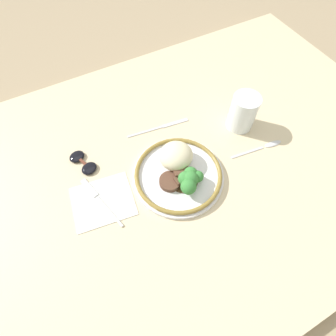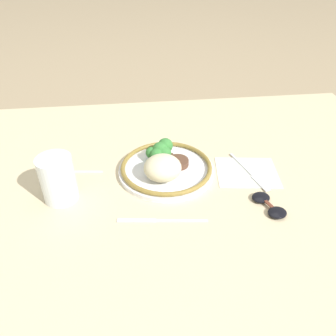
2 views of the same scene
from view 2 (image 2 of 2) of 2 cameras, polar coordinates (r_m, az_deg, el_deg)
ground_plane at (r=0.88m, az=-1.45°, el=-4.46°), size 8.00×8.00×0.00m
dining_table at (r=0.87m, az=-1.47°, el=-3.44°), size 1.51×1.00×0.04m
napkin at (r=0.91m, az=13.57°, el=-0.70°), size 0.18×0.16×0.00m
plate at (r=0.88m, az=-0.52°, el=0.44°), size 0.26×0.26×0.08m
juice_glass at (r=0.82m, az=-18.56°, el=-2.19°), size 0.08×0.08×0.12m
fork at (r=0.90m, az=14.43°, el=-1.15°), size 0.06×0.18×0.00m
knife at (r=0.75m, az=-1.61°, el=-9.14°), size 0.21×0.04×0.00m
spoon at (r=0.94m, az=-18.52°, el=-0.56°), size 0.17×0.03×0.01m
sunglasses at (r=0.81m, az=17.15°, el=-6.14°), size 0.07×0.11×0.01m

